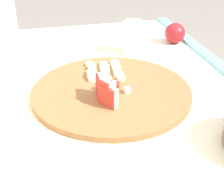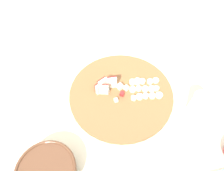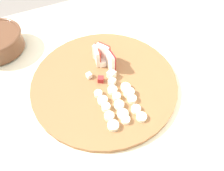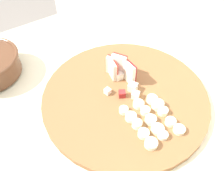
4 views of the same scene
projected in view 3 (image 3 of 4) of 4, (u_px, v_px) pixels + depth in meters
The scene contains 6 objects.
tiled_countertop at pixel (102, 157), 0.92m from camera, with size 1.10×0.69×0.89m.
tile_backsplash at pixel (183, 93), 0.81m from camera, with size 2.40×0.04×1.41m, color silver.
cutting_board at pixel (104, 81), 0.61m from camera, with size 0.43×0.43×0.02m, color brown.
apple_wedge_fan at pixel (103, 56), 0.62m from camera, with size 0.09×0.05×0.06m.
apple_dice_pile at pixel (106, 73), 0.60m from camera, with size 0.10×0.08×0.02m.
banana_slice_rows at pixel (119, 104), 0.54m from camera, with size 0.14×0.11×0.02m.
Camera 3 is at (0.29, -0.10, 1.36)m, focal length 32.57 mm.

